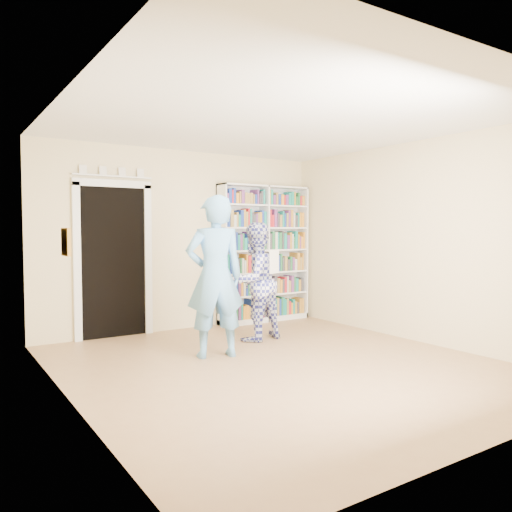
% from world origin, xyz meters
% --- Properties ---
extents(floor, '(5.00, 5.00, 0.00)m').
position_xyz_m(floor, '(0.00, 0.00, 0.00)').
color(floor, '#996F4A').
rests_on(floor, ground).
extents(ceiling, '(5.00, 5.00, 0.00)m').
position_xyz_m(ceiling, '(0.00, 0.00, 2.70)').
color(ceiling, white).
rests_on(ceiling, wall_back).
extents(wall_back, '(4.50, 0.00, 4.50)m').
position_xyz_m(wall_back, '(0.00, 2.50, 1.35)').
color(wall_back, beige).
rests_on(wall_back, floor).
extents(wall_left, '(0.00, 5.00, 5.00)m').
position_xyz_m(wall_left, '(-2.25, 0.00, 1.35)').
color(wall_left, beige).
rests_on(wall_left, floor).
extents(wall_right, '(0.00, 5.00, 5.00)m').
position_xyz_m(wall_right, '(2.25, 0.00, 1.35)').
color(wall_right, beige).
rests_on(wall_right, floor).
extents(bookshelf, '(1.62, 0.30, 2.23)m').
position_xyz_m(bookshelf, '(1.35, 2.34, 1.13)').
color(bookshelf, white).
rests_on(bookshelf, floor).
extents(doorway, '(1.10, 0.08, 2.43)m').
position_xyz_m(doorway, '(-1.10, 2.48, 1.18)').
color(doorway, black).
rests_on(doorway, floor).
extents(wall_art, '(0.03, 0.25, 0.25)m').
position_xyz_m(wall_art, '(-2.23, 0.20, 1.40)').
color(wall_art, brown).
rests_on(wall_art, wall_left).
extents(man_blue, '(0.79, 0.61, 1.91)m').
position_xyz_m(man_blue, '(-0.44, 0.74, 0.96)').
color(man_blue, '#64A7E0').
rests_on(man_blue, floor).
extents(man_plaid, '(0.87, 0.73, 1.61)m').
position_xyz_m(man_plaid, '(0.45, 1.23, 0.80)').
color(man_plaid, navy).
rests_on(man_plaid, floor).
extents(paper_sheet, '(0.21, 0.09, 0.32)m').
position_xyz_m(paper_sheet, '(0.62, 1.01, 1.08)').
color(paper_sheet, white).
rests_on(paper_sheet, man_plaid).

